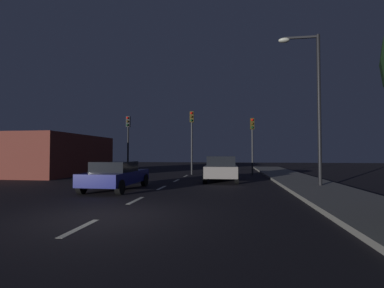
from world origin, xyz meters
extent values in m
plane|color=black|center=(0.00, 7.00, 0.00)|extent=(80.00, 80.00, 0.00)
cube|color=gray|center=(7.50, 7.00, 0.07)|extent=(3.00, 40.00, 0.15)
cube|color=silver|center=(0.00, -1.20, 0.00)|extent=(0.16, 1.60, 0.01)
cube|color=silver|center=(0.00, 2.60, 0.00)|extent=(0.16, 1.60, 0.01)
cube|color=silver|center=(0.00, 6.40, 0.00)|extent=(0.16, 1.60, 0.01)
cube|color=silver|center=(0.00, 10.20, 0.00)|extent=(0.16, 1.60, 0.01)
cube|color=silver|center=(0.00, 14.00, 0.00)|extent=(0.16, 1.60, 0.01)
cylinder|color=black|center=(-5.22, 15.44, 2.44)|extent=(0.14, 0.14, 4.88)
cube|color=black|center=(-5.22, 15.44, 4.43)|extent=(0.32, 0.24, 0.90)
sphere|color=red|center=(-5.22, 15.28, 4.73)|extent=(0.20, 0.20, 0.20)
sphere|color=#3F2D0C|center=(-5.22, 15.28, 4.43)|extent=(0.20, 0.20, 0.20)
sphere|color=#0C3319|center=(-5.22, 15.28, 4.13)|extent=(0.20, 0.20, 0.20)
cylinder|color=#2D2D30|center=(0.24, 15.44, 2.59)|extent=(0.14, 0.14, 5.17)
cube|color=#382D0C|center=(0.24, 15.44, 4.72)|extent=(0.32, 0.24, 0.90)
sphere|color=red|center=(0.24, 15.28, 5.02)|extent=(0.20, 0.20, 0.20)
sphere|color=#3F2D0C|center=(0.24, 15.28, 4.72)|extent=(0.20, 0.20, 0.20)
sphere|color=#0C3319|center=(0.24, 15.28, 4.42)|extent=(0.20, 0.20, 0.20)
cylinder|color=#2D2D30|center=(5.12, 15.44, 2.27)|extent=(0.14, 0.14, 4.53)
cube|color=#382D0C|center=(5.12, 15.44, 4.08)|extent=(0.32, 0.24, 0.90)
sphere|color=red|center=(5.12, 15.28, 4.38)|extent=(0.20, 0.20, 0.20)
sphere|color=#3F2D0C|center=(5.12, 15.28, 4.08)|extent=(0.20, 0.20, 0.20)
sphere|color=#0C3319|center=(5.12, 15.28, 3.78)|extent=(0.20, 0.20, 0.20)
cube|color=gray|center=(2.83, 10.15, 0.65)|extent=(1.97, 4.19, 0.66)
cube|color=black|center=(2.84, 9.95, 1.26)|extent=(1.70, 1.90, 0.57)
cylinder|color=black|center=(1.92, 11.66, 0.32)|extent=(0.23, 0.64, 0.64)
cylinder|color=black|center=(3.69, 11.70, 0.32)|extent=(0.23, 0.64, 0.64)
cylinder|color=black|center=(1.98, 8.61, 0.32)|extent=(0.23, 0.64, 0.64)
cylinder|color=black|center=(3.75, 8.65, 0.32)|extent=(0.23, 0.64, 0.64)
cube|color=navy|center=(-1.94, 5.40, 0.60)|extent=(1.86, 4.34, 0.55)
cube|color=black|center=(-1.94, 5.18, 1.10)|extent=(1.62, 1.96, 0.47)
cylinder|color=black|center=(-2.77, 7.01, 0.32)|extent=(0.22, 0.64, 0.64)
cylinder|color=black|center=(-1.07, 7.00, 0.32)|extent=(0.22, 0.64, 0.64)
cylinder|color=black|center=(-2.80, 3.79, 0.32)|extent=(0.22, 0.64, 0.64)
cylinder|color=black|center=(-1.10, 3.78, 0.32)|extent=(0.22, 0.64, 0.64)
cylinder|color=black|center=(7.80, 7.31, 3.84)|extent=(0.18, 0.18, 7.69)
cube|color=#2D2D30|center=(6.98, 7.31, 7.59)|extent=(1.65, 0.10, 0.10)
ellipsoid|color=silver|center=(6.15, 7.31, 7.49)|extent=(0.56, 0.36, 0.24)
cube|color=maroon|center=(-10.67, 13.87, 1.60)|extent=(5.34, 9.54, 3.20)
camera|label=1|loc=(3.47, -7.28, 1.72)|focal=26.20mm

